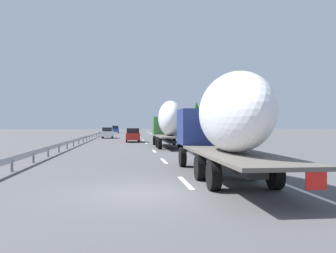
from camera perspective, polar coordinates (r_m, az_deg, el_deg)
The scene contains 23 objects.
ground_plane at distance 52.32m, azimuth -5.78°, elevation -2.17°, with size 260.00×260.00×0.00m, color #4C4C4F.
lane_stripe_0 at distance 14.62m, azimuth 2.70°, elevation -8.63°, with size 3.20×0.20×0.01m, color white.
lane_stripe_1 at distance 23.08m, azimuth -0.64°, elevation -5.33°, with size 3.20×0.20×0.01m, color white.
lane_stripe_2 at distance 31.54m, azimuth -2.17°, elevation -3.81°, with size 3.20×0.20×0.01m, color white.
lane_stripe_3 at distance 45.11m, azimuth -3.41°, elevation -2.57°, with size 3.20×0.20×0.01m, color white.
lane_stripe_4 at distance 53.69m, azimuth -3.87°, elevation -2.10°, with size 3.20×0.20×0.01m, color white.
lane_stripe_5 at distance 55.48m, azimuth -3.95°, elevation -2.03°, with size 3.20×0.20×0.01m, color white.
lane_stripe_6 at distance 64.81m, azimuth -4.28°, elevation -1.69°, with size 3.20×0.20×0.01m, color white.
lane_stripe_7 at distance 86.81m, azimuth -4.79°, elevation -1.18°, with size 3.20×0.20×0.01m, color white.
lane_stripe_8 at distance 88.62m, azimuth -4.82°, elevation -1.15°, with size 3.20×0.20×0.01m, color white.
lane_stripe_9 at distance 101.93m, azimuth -5.01°, elevation -0.95°, with size 3.20×0.20×0.01m, color white.
edge_line_right at distance 57.62m, azimuth -0.34°, elevation -1.94°, with size 110.00×0.20×0.01m, color white.
truck_lead at distance 36.43m, azimuth 0.11°, elevation 0.72°, with size 12.40×2.55×4.53m.
truck_trailing at distance 15.61m, azimuth 8.77°, elevation 0.94°, with size 13.39×2.55×4.29m.
car_white_van at distance 61.82m, azimuth -9.32°, elevation -0.95°, with size 4.48×1.78×1.78m.
car_red_compact at distance 47.91m, azimuth -5.47°, elevation -1.31°, with size 4.54×1.80×1.80m.
car_blue_sedan at distance 99.67m, azimuth -8.12°, elevation -0.43°, with size 4.03×1.78×1.94m.
road_sign at distance 62.08m, azimuth 0.34°, elevation 0.29°, with size 0.10×0.90×3.24m.
tree_0 at distance 76.10m, azimuth 1.59°, elevation 1.59°, with size 3.46×3.46×6.25m.
tree_1 at distance 60.93m, azimuth 6.41°, elevation 1.96°, with size 3.86×3.86×6.77m.
tree_2 at distance 70.75m, azimuth 4.40°, elevation 1.91°, with size 3.62×3.62×6.63m.
tree_3 at distance 51.66m, azimuth 7.97°, elevation 2.16°, with size 3.59×3.59×6.42m.
guardrail_median at distance 55.57m, azimuth -12.01°, elevation -1.43°, with size 94.00×0.10×0.76m.
Camera 1 is at (-12.27, 0.45, 2.28)m, focal length 39.46 mm.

